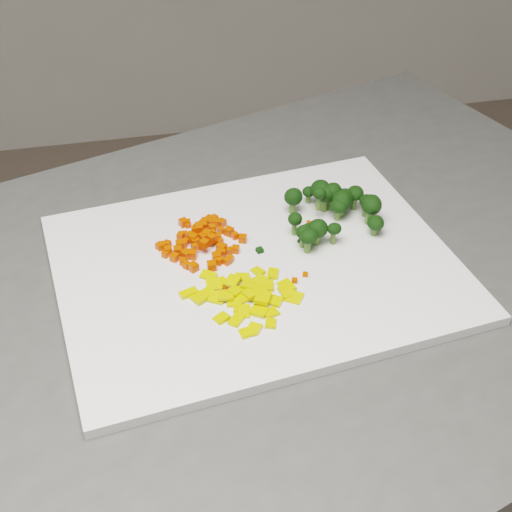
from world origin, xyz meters
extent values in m
cube|color=#494946|center=(0.29, 0.00, 0.45)|extent=(1.18, 0.99, 0.90)
cube|color=white|center=(0.28, 0.01, 0.91)|extent=(0.49, 0.40, 0.01)
cube|color=red|center=(0.20, 0.02, 0.92)|extent=(0.01, 0.01, 0.01)
cube|color=red|center=(0.25, 0.03, 0.92)|extent=(0.01, 0.01, 0.01)
cube|color=red|center=(0.22, 0.07, 0.92)|extent=(0.01, 0.01, 0.01)
cube|color=red|center=(0.22, 0.06, 0.92)|extent=(0.01, 0.01, 0.01)
cube|color=red|center=(0.19, 0.05, 0.92)|extent=(0.01, 0.01, 0.01)
cube|color=red|center=(0.23, 0.04, 0.93)|extent=(0.01, 0.01, 0.01)
cube|color=red|center=(0.21, 0.01, 0.92)|extent=(0.01, 0.01, 0.01)
cube|color=red|center=(0.24, 0.09, 0.92)|extent=(0.01, 0.01, 0.01)
cube|color=red|center=(0.19, 0.03, 0.92)|extent=(0.01, 0.01, 0.01)
cube|color=red|center=(0.25, 0.08, 0.92)|extent=(0.01, 0.01, 0.01)
cube|color=red|center=(0.26, 0.04, 0.92)|extent=(0.01, 0.01, 0.01)
cube|color=red|center=(0.25, 0.02, 0.92)|extent=(0.01, 0.01, 0.01)
cube|color=red|center=(0.25, 0.10, 0.92)|extent=(0.01, 0.01, 0.01)
cube|color=red|center=(0.22, 0.05, 0.92)|extent=(0.01, 0.01, 0.01)
cube|color=red|center=(0.20, 0.04, 0.92)|extent=(0.01, 0.01, 0.01)
cube|color=red|center=(0.20, 0.06, 0.92)|extent=(0.01, 0.01, 0.01)
cube|color=red|center=(0.27, 0.06, 0.92)|extent=(0.01, 0.01, 0.01)
cube|color=red|center=(0.20, 0.03, 0.92)|extent=(0.01, 0.01, 0.01)
cube|color=red|center=(0.22, 0.04, 0.92)|extent=(0.01, 0.01, 0.01)
cube|color=red|center=(0.22, 0.07, 0.92)|extent=(0.01, 0.01, 0.01)
cube|color=red|center=(0.21, 0.04, 0.92)|extent=(0.01, 0.01, 0.01)
cube|color=red|center=(0.21, 0.07, 0.92)|extent=(0.01, 0.01, 0.01)
cube|color=red|center=(0.26, 0.07, 0.92)|extent=(0.01, 0.01, 0.01)
cube|color=red|center=(0.21, 0.04, 0.92)|extent=(0.01, 0.01, 0.01)
cube|color=red|center=(0.23, 0.08, 0.92)|extent=(0.01, 0.01, 0.01)
cube|color=red|center=(0.25, 0.05, 0.92)|extent=(0.01, 0.01, 0.01)
cube|color=red|center=(0.23, 0.06, 0.92)|extent=(0.01, 0.01, 0.01)
cube|color=red|center=(0.23, 0.05, 0.92)|extent=(0.01, 0.01, 0.01)
cube|color=red|center=(0.20, 0.08, 0.92)|extent=(0.01, 0.01, 0.01)
cube|color=red|center=(0.25, 0.05, 0.92)|extent=(0.01, 0.01, 0.01)
cube|color=red|center=(0.22, 0.07, 0.92)|extent=(0.01, 0.01, 0.01)
cube|color=red|center=(0.25, 0.02, 0.92)|extent=(0.01, 0.01, 0.01)
cube|color=red|center=(0.24, 0.10, 0.92)|extent=(0.01, 0.01, 0.01)
cube|color=red|center=(0.27, 0.05, 0.92)|extent=(0.01, 0.01, 0.01)
cube|color=red|center=(0.23, 0.01, 0.92)|extent=(0.01, 0.01, 0.01)
cube|color=red|center=(0.22, 0.06, 0.92)|extent=(0.01, 0.01, 0.01)
cube|color=red|center=(0.24, 0.06, 0.92)|extent=(0.01, 0.01, 0.01)
cube|color=red|center=(0.20, 0.05, 0.92)|extent=(0.01, 0.01, 0.01)
cube|color=red|center=(0.18, 0.06, 0.92)|extent=(0.01, 0.01, 0.01)
cube|color=red|center=(0.22, 0.06, 0.92)|extent=(0.01, 0.01, 0.01)
cube|color=red|center=(0.21, 0.10, 0.92)|extent=(0.01, 0.01, 0.01)
cube|color=red|center=(0.23, 0.06, 0.92)|extent=(0.01, 0.01, 0.01)
cube|color=red|center=(0.23, 0.09, 0.92)|extent=(0.01, 0.01, 0.01)
cube|color=red|center=(0.23, 0.06, 0.92)|extent=(0.01, 0.01, 0.01)
cube|color=red|center=(0.23, 0.08, 0.92)|extent=(0.01, 0.01, 0.01)
cube|color=red|center=(0.18, 0.04, 0.92)|extent=(0.01, 0.01, 0.01)
cube|color=red|center=(0.25, 0.09, 0.92)|extent=(0.01, 0.01, 0.01)
cube|color=red|center=(0.23, 0.07, 0.92)|extent=(0.01, 0.01, 0.01)
cube|color=red|center=(0.24, 0.05, 0.92)|extent=(0.01, 0.01, 0.01)
cube|color=red|center=(0.22, 0.08, 0.92)|extent=(0.01, 0.01, 0.01)
cube|color=red|center=(0.18, 0.06, 0.92)|extent=(0.01, 0.01, 0.01)
cube|color=red|center=(0.25, 0.10, 0.92)|extent=(0.01, 0.01, 0.01)
cube|color=red|center=(0.25, 0.03, 0.92)|extent=(0.01, 0.01, 0.01)
cube|color=red|center=(0.26, 0.07, 0.92)|extent=(0.01, 0.01, 0.01)
cube|color=red|center=(0.26, 0.09, 0.92)|extent=(0.01, 0.01, 0.01)
cube|color=red|center=(0.23, 0.05, 0.91)|extent=(0.01, 0.01, 0.01)
cube|color=red|center=(0.21, 0.10, 0.92)|extent=(0.01, 0.01, 0.01)
cube|color=red|center=(0.24, 0.02, 0.92)|extent=(0.01, 0.01, 0.01)
cube|color=red|center=(0.21, 0.06, 0.92)|extent=(0.01, 0.01, 0.01)
cube|color=red|center=(0.25, 0.04, 0.92)|extent=(0.01, 0.01, 0.01)
cube|color=red|center=(0.24, 0.05, 0.92)|extent=(0.01, 0.01, 0.01)
cube|color=red|center=(0.19, 0.06, 0.92)|extent=(0.01, 0.01, 0.01)
cube|color=red|center=(0.21, 0.08, 0.92)|extent=(0.01, 0.01, 0.01)
cube|color=red|center=(0.24, 0.10, 0.92)|extent=(0.01, 0.01, 0.01)
cube|color=red|center=(0.24, 0.07, 0.92)|extent=(0.01, 0.01, 0.01)
cube|color=red|center=(0.24, 0.02, 0.92)|extent=(0.01, 0.01, 0.01)
cube|color=red|center=(0.24, 0.03, 0.92)|extent=(0.01, 0.01, 0.01)
cube|color=red|center=(0.22, 0.08, 0.92)|extent=(0.01, 0.01, 0.01)
cube|color=red|center=(0.20, 0.06, 0.92)|extent=(0.01, 0.01, 0.01)
cube|color=red|center=(0.24, 0.10, 0.92)|extent=(0.01, 0.01, 0.01)
cube|color=red|center=(0.24, 0.07, 0.92)|extent=(0.01, 0.01, 0.01)
cube|color=red|center=(0.21, 0.10, 0.91)|extent=(0.01, 0.01, 0.01)
cube|color=red|center=(0.23, 0.06, 0.92)|extent=(0.01, 0.01, 0.01)
cube|color=red|center=(0.22, 0.07, 0.92)|extent=(0.01, 0.01, 0.01)
cube|color=red|center=(0.24, 0.06, 0.92)|extent=(0.01, 0.01, 0.01)
cube|color=red|center=(0.20, 0.07, 0.92)|extent=(0.01, 0.01, 0.01)
cube|color=red|center=(0.23, 0.08, 0.92)|extent=(0.01, 0.01, 0.01)
cube|color=red|center=(0.24, 0.06, 0.92)|extent=(0.01, 0.01, 0.01)
cube|color=red|center=(0.24, 0.06, 0.92)|extent=(0.01, 0.01, 0.01)
cube|color=red|center=(0.23, 0.06, 0.92)|extent=(0.01, 0.01, 0.01)
cube|color=#D9BD0B|center=(0.26, -0.05, 0.92)|extent=(0.02, 0.02, 0.01)
cube|color=#D9BD0B|center=(0.27, -0.07, 0.91)|extent=(0.02, 0.02, 0.01)
cube|color=#D9BD0B|center=(0.28, -0.03, 0.91)|extent=(0.02, 0.01, 0.00)
cube|color=#D9BD0B|center=(0.27, -0.02, 0.91)|extent=(0.02, 0.01, 0.01)
cube|color=#D9BD0B|center=(0.28, -0.09, 0.91)|extent=(0.01, 0.02, 0.01)
cube|color=#D9BD0B|center=(0.26, -0.10, 0.91)|extent=(0.02, 0.02, 0.01)
cube|color=#D9BD0B|center=(0.24, -0.08, 0.91)|extent=(0.02, 0.02, 0.00)
cube|color=#D9BD0B|center=(0.27, -0.05, 0.91)|extent=(0.02, 0.02, 0.01)
cube|color=#D9BD0B|center=(0.25, -0.04, 0.92)|extent=(0.02, 0.02, 0.00)
cube|color=#D9BD0B|center=(0.25, -0.02, 0.92)|extent=(0.02, 0.02, 0.01)
cube|color=#D9BD0B|center=(0.30, -0.01, 0.91)|extent=(0.02, 0.02, 0.01)
cube|color=#D9BD0B|center=(0.25, -0.05, 0.91)|extent=(0.02, 0.02, 0.01)
cube|color=#D9BD0B|center=(0.23, -0.02, 0.91)|extent=(0.02, 0.02, 0.01)
cube|color=#D9BD0B|center=(0.25, -0.06, 0.91)|extent=(0.02, 0.01, 0.00)
cube|color=#D9BD0B|center=(0.21, -0.04, 0.91)|extent=(0.02, 0.02, 0.01)
cube|color=#D9BD0B|center=(0.26, -0.03, 0.92)|extent=(0.02, 0.02, 0.01)
cube|color=#D9BD0B|center=(0.27, -0.06, 0.92)|extent=(0.02, 0.02, 0.01)
cube|color=#D9BD0B|center=(0.26, -0.04, 0.91)|extent=(0.02, 0.02, 0.00)
cube|color=#D9BD0B|center=(0.25, -0.05, 0.91)|extent=(0.02, 0.02, 0.01)
cube|color=#D9BD0B|center=(0.30, -0.05, 0.91)|extent=(0.02, 0.02, 0.01)
cube|color=#D9BD0B|center=(0.28, -0.03, 0.91)|extent=(0.02, 0.02, 0.01)
cube|color=#D9BD0B|center=(0.25, -0.10, 0.91)|extent=(0.02, 0.02, 0.01)
cube|color=#D9BD0B|center=(0.23, -0.04, 0.91)|extent=(0.02, 0.02, 0.01)
cube|color=#D9BD0B|center=(0.28, -0.01, 0.91)|extent=(0.02, 0.02, 0.01)
cube|color=#D9BD0B|center=(0.26, -0.01, 0.91)|extent=(0.02, 0.02, 0.01)
cube|color=#D9BD0B|center=(0.22, -0.03, 0.91)|extent=(0.02, 0.02, 0.01)
cube|color=#D9BD0B|center=(0.28, -0.08, 0.91)|extent=(0.02, 0.02, 0.00)
cube|color=#D9BD0B|center=(0.25, -0.07, 0.91)|extent=(0.01, 0.01, 0.01)
cube|color=#D9BD0B|center=(0.31, -0.06, 0.91)|extent=(0.02, 0.02, 0.01)
cube|color=#D9BD0B|center=(0.23, -0.07, 0.91)|extent=(0.02, 0.02, 0.01)
cube|color=#D9BD0B|center=(0.31, -0.04, 0.91)|extent=(0.02, 0.02, 0.01)
cube|color=#D9BD0B|center=(0.25, -0.04, 0.91)|extent=(0.02, 0.02, 0.01)
cube|color=#D9BD0B|center=(0.20, -0.03, 0.91)|extent=(0.02, 0.02, 0.01)
cube|color=#D9BD0B|center=(0.28, -0.02, 0.91)|extent=(0.02, 0.02, 0.01)
cube|color=#D9BD0B|center=(0.24, -0.04, 0.92)|extent=(0.02, 0.02, 0.00)
cube|color=#D9BD0B|center=(0.27, -0.04, 0.92)|extent=(0.02, 0.02, 0.01)
cube|color=#D9BD0B|center=(0.23, -0.02, 0.91)|extent=(0.02, 0.02, 0.01)
cube|color=#D9BD0B|center=(0.22, 0.00, 0.91)|extent=(0.02, 0.02, 0.01)
cube|color=#D9BD0B|center=(0.29, -0.06, 0.91)|extent=(0.02, 0.02, 0.00)
cube|color=black|center=(0.29, 0.03, 0.91)|extent=(0.01, 0.01, 0.01)
cube|color=red|center=(0.33, -0.02, 0.91)|extent=(0.01, 0.01, 0.00)
cube|color=red|center=(0.24, -0.03, 0.91)|extent=(0.01, 0.01, 0.00)
cube|color=red|center=(0.24, -0.04, 0.91)|extent=(0.01, 0.01, 0.00)
cube|color=black|center=(0.34, 0.04, 0.91)|extent=(0.01, 0.01, 0.00)
cube|color=red|center=(0.22, 0.00, 0.91)|extent=(0.01, 0.01, 0.00)
cube|color=red|center=(0.36, 0.07, 0.91)|extent=(0.00, 0.00, 0.00)
cube|color=red|center=(0.32, -0.03, 0.91)|extent=(0.01, 0.01, 0.00)
cube|color=#D9BD0B|center=(0.35, 0.05, 0.91)|extent=(0.00, 0.00, 0.00)
camera|label=1|loc=(0.15, -0.61, 1.43)|focal=50.00mm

